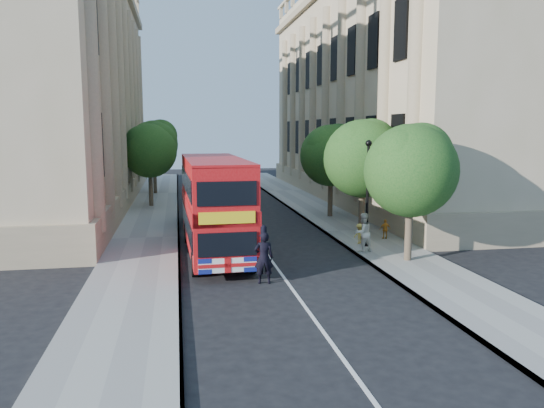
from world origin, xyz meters
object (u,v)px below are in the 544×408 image
lamp_post (367,197)px  woman_pedestrian (363,232)px  box_van (204,201)px  double_decker_bus (215,203)px  police_constable (264,258)px

lamp_post → woman_pedestrian: size_ratio=2.83×
lamp_post → box_van: (-7.48, 8.16, -1.11)m
double_decker_bus → police_constable: double_decker_bus is taller
woman_pedestrian → lamp_post: bearing=-133.9°
lamp_post → police_constable: lamp_post is taller
double_decker_bus → police_constable: (1.49, -4.80, -1.44)m
lamp_post → woman_pedestrian: 1.96m
double_decker_bus → box_van: double_decker_bus is taller
double_decker_bus → box_van: bearing=89.1°
police_constable → box_van: bearing=-77.8°
lamp_post → box_van: size_ratio=1.02×
lamp_post → police_constable: 7.88m
box_van → police_constable: (1.58, -13.16, -0.41)m
double_decker_bus → police_constable: bearing=-74.3°
double_decker_bus → woman_pedestrian: (6.79, -0.94, -1.40)m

